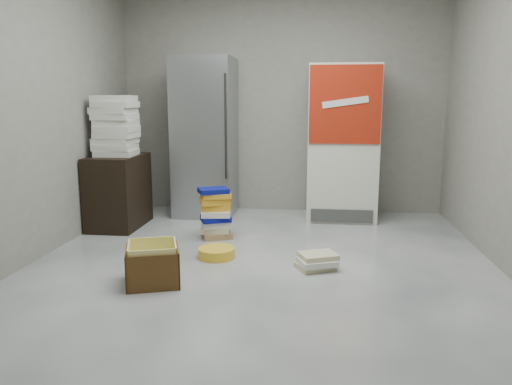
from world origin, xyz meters
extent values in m
plane|color=silver|center=(0.00, 0.00, 0.00)|extent=(5.00, 5.00, 0.00)
cube|color=gray|center=(0.00, 2.50, 1.40)|extent=(4.00, 0.04, 2.80)
cube|color=gray|center=(0.00, -2.50, 1.40)|extent=(4.00, 0.04, 2.80)
cube|color=gray|center=(-2.00, 0.00, 1.40)|extent=(0.04, 5.00, 2.80)
cube|color=#96999E|center=(-0.90, 2.13, 0.95)|extent=(0.70, 0.70, 1.90)
cylinder|color=#333333|center=(-0.58, 1.77, 1.10)|extent=(0.02, 0.02, 1.19)
cube|color=silver|center=(0.75, 2.13, 0.90)|extent=(0.80, 0.70, 1.80)
cube|color=#A6210F|center=(0.75, 1.77, 1.35)|extent=(0.78, 0.02, 0.85)
cube|color=white|center=(0.75, 1.75, 1.38)|extent=(0.50, 0.01, 0.14)
cube|color=#3F3F3F|center=(0.75, 1.77, 0.10)|extent=(0.70, 0.02, 0.15)
cube|color=black|center=(-1.73, 1.40, 0.40)|extent=(0.50, 0.80, 0.80)
cube|color=white|center=(-1.72, 1.39, 0.83)|extent=(0.42, 0.42, 0.06)
cube|color=white|center=(-1.73, 1.39, 0.90)|extent=(0.41, 0.41, 0.06)
cube|color=white|center=(-1.73, 1.39, 0.96)|extent=(0.41, 0.41, 0.06)
cube|color=white|center=(-1.71, 1.39, 1.03)|extent=(0.40, 0.40, 0.06)
cube|color=white|center=(-1.71, 1.39, 1.09)|extent=(0.41, 0.41, 0.06)
cube|color=white|center=(-1.72, 1.41, 1.16)|extent=(0.42, 0.42, 0.06)
cube|color=white|center=(-1.72, 1.39, 1.22)|extent=(0.40, 0.40, 0.06)
cube|color=white|center=(-1.73, 1.39, 1.29)|extent=(0.42, 0.42, 0.06)
cube|color=white|center=(-1.71, 1.39, 1.35)|extent=(0.41, 0.41, 0.06)
cube|color=white|center=(-1.73, 1.41, 1.42)|extent=(0.42, 0.42, 0.06)
cube|color=#9A774B|center=(-0.55, 1.05, 0.03)|extent=(0.36, 0.32, 0.06)
cube|color=beige|center=(-0.57, 1.06, 0.09)|extent=(0.32, 0.27, 0.06)
cube|color=silver|center=(-0.56, 1.06, 0.15)|extent=(0.35, 0.31, 0.06)
cube|color=navy|center=(-0.56, 1.04, 0.21)|extent=(0.36, 0.32, 0.05)
cube|color=silver|center=(-0.55, 1.04, 0.26)|extent=(0.32, 0.27, 0.06)
cube|color=gold|center=(-0.56, 1.06, 0.33)|extent=(0.34, 0.29, 0.07)
cube|color=gold|center=(-0.57, 1.05, 0.39)|extent=(0.35, 0.31, 0.07)
cube|color=gold|center=(-0.55, 1.04, 0.45)|extent=(0.35, 0.31, 0.05)
cube|color=navy|center=(-0.58, 1.03, 0.50)|extent=(0.36, 0.33, 0.05)
cube|color=beige|center=(0.46, 0.21, 0.02)|extent=(0.37, 0.35, 0.04)
cube|color=silver|center=(0.47, 0.19, 0.07)|extent=(0.36, 0.32, 0.05)
cube|color=beige|center=(0.48, 0.21, 0.11)|extent=(0.36, 0.33, 0.04)
cube|color=yellow|center=(-0.79, -0.28, 0.01)|extent=(0.47, 0.47, 0.01)
cube|color=brown|center=(-0.85, -0.10, 0.14)|extent=(0.38, 0.14, 0.28)
cube|color=brown|center=(-0.73, -0.46, 0.14)|extent=(0.38, 0.14, 0.28)
cube|color=brown|center=(-0.97, -0.34, 0.14)|extent=(0.14, 0.38, 0.28)
cube|color=brown|center=(-0.61, -0.22, 0.14)|extent=(0.14, 0.38, 0.28)
cube|color=yellow|center=(-0.84, -0.11, 0.16)|extent=(0.35, 0.13, 0.32)
cube|color=yellow|center=(-0.73, -0.45, 0.16)|extent=(0.35, 0.13, 0.32)
cube|color=yellow|center=(-0.95, -0.34, 0.16)|extent=(0.13, 0.35, 0.32)
cube|color=yellow|center=(-0.62, -0.22, 0.16)|extent=(0.13, 0.35, 0.32)
cylinder|color=yellow|center=(-0.43, 0.41, 0.04)|extent=(0.44, 0.44, 0.09)
camera|label=1|loc=(0.44, -3.84, 1.40)|focal=35.00mm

